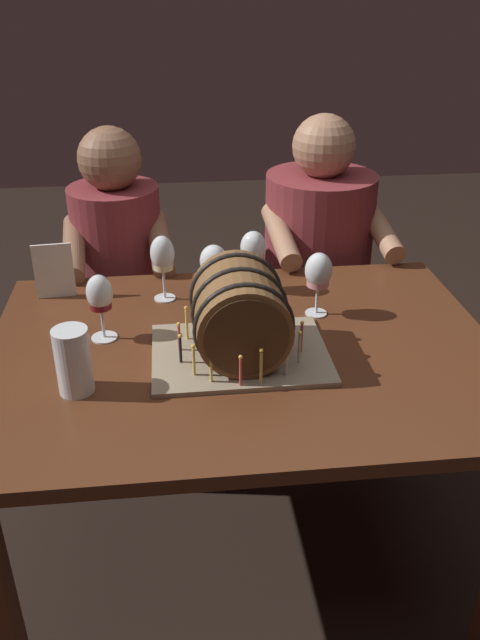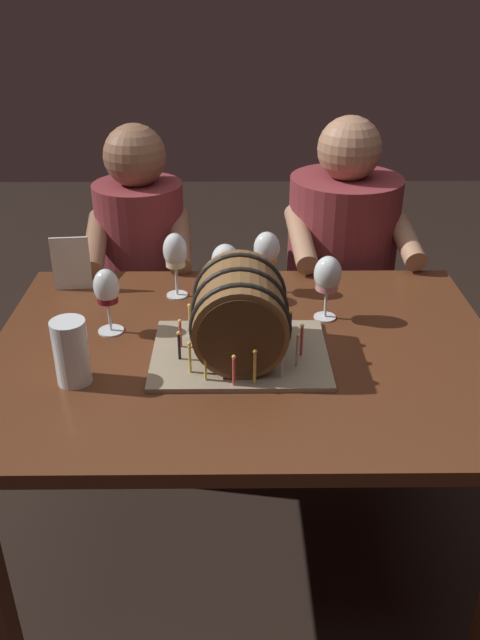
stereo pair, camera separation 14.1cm
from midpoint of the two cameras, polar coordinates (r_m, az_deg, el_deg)
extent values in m
plane|color=black|center=(2.12, -1.77, -20.08)|extent=(8.00, 8.00, 0.00)
cube|color=#562D19|center=(1.65, -2.14, -2.95)|extent=(1.28, 0.94, 0.03)
cube|color=#562D19|center=(2.24, -17.88, -6.46)|extent=(0.07, 0.07, 0.71)
cube|color=#562D19|center=(2.29, 11.88, -4.77)|extent=(0.07, 0.07, 0.71)
cube|color=gray|center=(1.60, -2.52, -3.03)|extent=(0.43, 0.32, 0.01)
cylinder|color=brown|center=(1.54, -2.61, 0.62)|extent=(0.22, 0.25, 0.22)
cylinder|color=#46301B|center=(1.43, -2.24, -1.72)|extent=(0.19, 0.00, 0.19)
cylinder|color=#46301B|center=(1.65, -2.93, 2.65)|extent=(0.19, 0.00, 0.19)
torus|color=black|center=(1.47, -2.37, -0.91)|extent=(0.23, 0.01, 0.23)
torus|color=black|center=(1.54, -2.61, 0.62)|extent=(0.23, 0.01, 0.23)
torus|color=black|center=(1.62, -2.83, 2.01)|extent=(0.23, 0.01, 0.23)
cylinder|color=#D64C47|center=(1.58, 2.86, -1.69)|extent=(0.01, 0.01, 0.07)
sphere|color=#F9C64C|center=(1.55, 2.90, -0.31)|extent=(0.01, 0.01, 0.01)
cylinder|color=black|center=(1.65, 1.69, -0.34)|extent=(0.01, 0.01, 0.06)
sphere|color=#F9C64C|center=(1.64, 1.70, 0.81)|extent=(0.01, 0.01, 0.01)
cylinder|color=#D64C47|center=(1.68, 0.32, 0.31)|extent=(0.01, 0.01, 0.07)
sphere|color=#F9C64C|center=(1.67, 0.33, 1.51)|extent=(0.01, 0.01, 0.01)
cylinder|color=silver|center=(1.70, -1.28, 0.80)|extent=(0.01, 0.01, 0.08)
sphere|color=#F9C64C|center=(1.68, -1.30, 2.20)|extent=(0.01, 0.01, 0.01)
cylinder|color=silver|center=(1.70, -3.99, 0.47)|extent=(0.01, 0.01, 0.06)
sphere|color=#F9C64C|center=(1.68, -4.03, 1.61)|extent=(0.01, 0.01, 0.01)
cylinder|color=#EAD666|center=(1.68, -5.86, -0.01)|extent=(0.01, 0.01, 0.06)
sphere|color=#F9C64C|center=(1.66, -5.93, 1.15)|extent=(0.01, 0.01, 0.01)
cylinder|color=#EAD666|center=(1.64, -7.13, -0.46)|extent=(0.01, 0.01, 0.08)
sphere|color=#F9C64C|center=(1.62, -7.23, 0.99)|extent=(0.01, 0.01, 0.01)
cylinder|color=#D64C47|center=(1.60, -7.86, -1.64)|extent=(0.01, 0.01, 0.07)
sphere|color=#F9C64C|center=(1.58, -7.95, -0.42)|extent=(0.01, 0.01, 0.01)
cylinder|color=black|center=(1.55, -7.82, -2.71)|extent=(0.01, 0.01, 0.07)
sphere|color=#F9C64C|center=(1.53, -7.92, -1.48)|extent=(0.01, 0.01, 0.01)
cylinder|color=#EAD666|center=(1.50, -6.75, -3.73)|extent=(0.01, 0.01, 0.07)
sphere|color=#F9C64C|center=(1.48, -6.84, -2.38)|extent=(0.01, 0.01, 0.01)
cylinder|color=#EAD666|center=(1.47, -5.30, -4.41)|extent=(0.01, 0.01, 0.06)
sphere|color=#F9C64C|center=(1.45, -5.36, -3.14)|extent=(0.01, 0.01, 0.01)
cylinder|color=#D64C47|center=(1.45, -2.72, -4.67)|extent=(0.01, 0.01, 0.07)
sphere|color=#F9C64C|center=(1.43, -2.75, -3.33)|extent=(0.01, 0.01, 0.01)
cylinder|color=#EAD666|center=(1.45, -0.91, -4.31)|extent=(0.01, 0.01, 0.08)
sphere|color=#F9C64C|center=(1.43, -0.92, -2.76)|extent=(0.01, 0.01, 0.01)
cylinder|color=silver|center=(1.49, 1.41, -3.49)|extent=(0.01, 0.01, 0.08)
sphere|color=#F9C64C|center=(1.46, 1.43, -1.90)|extent=(0.01, 0.01, 0.01)
cylinder|color=silver|center=(1.53, 2.61, -2.60)|extent=(0.01, 0.01, 0.07)
sphere|color=#F9C64C|center=(1.51, 2.64, -1.20)|extent=(0.01, 0.01, 0.01)
cylinder|color=white|center=(1.73, -14.07, -1.54)|extent=(0.07, 0.07, 0.00)
cylinder|color=white|center=(1.71, -14.24, -0.33)|extent=(0.01, 0.01, 0.08)
ellipsoid|color=white|center=(1.67, -14.58, 2.28)|extent=(0.07, 0.07, 0.09)
cylinder|color=maroon|center=(1.68, -14.48, 1.47)|extent=(0.05, 0.05, 0.03)
cylinder|color=white|center=(1.93, -0.96, 2.66)|extent=(0.06, 0.06, 0.00)
cylinder|color=white|center=(1.91, -0.97, 3.84)|extent=(0.01, 0.01, 0.08)
ellipsoid|color=white|center=(1.87, -1.00, 6.34)|extent=(0.07, 0.07, 0.10)
cylinder|color=#C6842D|center=(1.88, -0.99, 5.57)|extent=(0.06, 0.06, 0.03)
cylinder|color=white|center=(1.88, -4.39, 1.85)|extent=(0.06, 0.06, 0.00)
cylinder|color=white|center=(1.86, -4.43, 2.86)|extent=(0.01, 0.01, 0.07)
ellipsoid|color=white|center=(1.83, -4.53, 5.15)|extent=(0.08, 0.08, 0.09)
cylinder|color=white|center=(1.80, 4.45, 0.56)|extent=(0.06, 0.06, 0.00)
cylinder|color=white|center=(1.78, 4.50, 1.72)|extent=(0.01, 0.01, 0.08)
ellipsoid|color=white|center=(1.74, 4.61, 4.31)|extent=(0.07, 0.07, 0.10)
cylinder|color=pink|center=(1.75, 4.57, 3.44)|extent=(0.06, 0.06, 0.03)
cylinder|color=white|center=(1.90, -8.69, 1.86)|extent=(0.06, 0.06, 0.00)
cylinder|color=white|center=(1.88, -8.79, 3.09)|extent=(0.01, 0.01, 0.09)
ellipsoid|color=white|center=(1.84, -9.01, 5.74)|extent=(0.07, 0.07, 0.10)
cylinder|color=beige|center=(1.85, -8.94, 4.85)|extent=(0.06, 0.06, 0.03)
cylinder|color=white|center=(1.50, -17.02, -3.52)|extent=(0.08, 0.08, 0.16)
cylinder|color=#C6842D|center=(1.51, -16.88, -4.36)|extent=(0.07, 0.07, 0.10)
cylinder|color=white|center=(1.48, -17.19, -2.47)|extent=(0.07, 0.07, 0.01)
cube|color=silver|center=(1.95, -17.98, 4.06)|extent=(0.11, 0.02, 0.16)
cube|color=#4C1B1E|center=(2.52, -11.17, -4.87)|extent=(0.34, 0.32, 0.45)
cylinder|color=maroon|center=(2.30, -12.27, 5.18)|extent=(0.32, 0.32, 0.51)
sphere|color=brown|center=(2.19, -13.21, 13.54)|extent=(0.21, 0.21, 0.21)
cylinder|color=brown|center=(2.14, -8.92, 6.66)|extent=(0.09, 0.31, 0.14)
cylinder|color=brown|center=(2.15, -16.17, 5.98)|extent=(0.09, 0.31, 0.14)
cube|color=#4C1B1E|center=(2.55, 4.63, -3.98)|extent=(0.34, 0.32, 0.45)
cylinder|color=maroon|center=(2.33, 5.10, 6.25)|extent=(0.40, 0.40, 0.53)
sphere|color=#A87A5B|center=(2.22, 5.50, 14.87)|extent=(0.21, 0.21, 0.21)
cylinder|color=#A87A5B|center=(2.22, 10.40, 7.79)|extent=(0.09, 0.31, 0.14)
cylinder|color=#A87A5B|center=(2.13, 1.70, 7.35)|extent=(0.09, 0.31, 0.14)
camera|label=1|loc=(0.07, -92.59, -1.40)|focal=36.58mm
camera|label=2|loc=(0.07, 87.41, 1.40)|focal=36.58mm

